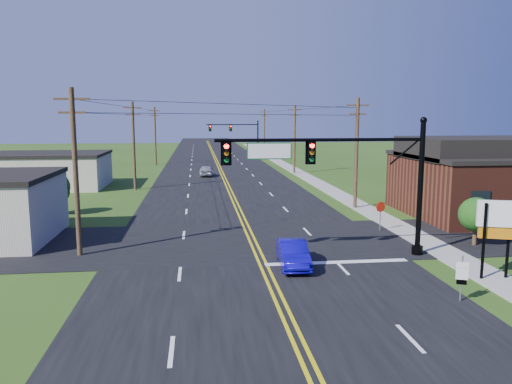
{
  "coord_description": "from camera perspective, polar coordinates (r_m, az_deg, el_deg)",
  "views": [
    {
      "loc": [
        -3.07,
        -17.25,
        7.48
      ],
      "look_at": [
        0.15,
        10.0,
        3.33
      ],
      "focal_mm": 35.0,
      "sensor_mm": 36.0,
      "label": 1
    }
  ],
  "objects": [
    {
      "name": "tree_right_back",
      "position": [
        47.52,
        16.97,
        2.32
      ],
      "size": [
        3.0,
        3.0,
        4.1
      ],
      "color": "#3B251A",
      "rests_on": "ground"
    },
    {
      "name": "sidewalk",
      "position": [
        59.31,
        6.54,
        1.32
      ],
      "size": [
        2.0,
        160.0,
        0.08
      ],
      "primitive_type": "cube",
      "color": "gray",
      "rests_on": "ground"
    },
    {
      "name": "ground",
      "position": [
        19.05,
        3.18,
        -14.53
      ],
      "size": [
        260.0,
        260.0,
        0.0
      ],
      "primitive_type": "plane",
      "color": "#264513",
      "rests_on": "ground"
    },
    {
      "name": "distant_car",
      "position": [
        63.62,
        -5.75,
        2.41
      ],
      "size": [
        1.64,
        4.03,
        1.37
      ],
      "primitive_type": "imported",
      "rotation": [
        0.0,
        0.0,
        3.15
      ],
      "color": "#BABBC0",
      "rests_on": "ground"
    },
    {
      "name": "cream_bldg_far",
      "position": [
        57.78,
        -22.73,
        2.33
      ],
      "size": [
        12.2,
        9.2,
        3.7
      ],
      "color": "beige",
      "rests_on": "ground"
    },
    {
      "name": "signal_mast_main",
      "position": [
        26.46,
        9.56,
        2.55
      ],
      "size": [
        11.3,
        0.6,
        7.48
      ],
      "color": "black",
      "rests_on": "ground"
    },
    {
      "name": "road_cross",
      "position": [
        30.34,
        -0.73,
        -5.64
      ],
      "size": [
        70.0,
        10.0,
        0.04
      ],
      "primitive_type": "cube",
      "color": "black",
      "rests_on": "ground"
    },
    {
      "name": "utility_pole_left_a",
      "position": [
        28.14,
        -19.94,
        2.45
      ],
      "size": [
        1.8,
        0.28,
        9.0
      ],
      "color": "#3B251A",
      "rests_on": "ground"
    },
    {
      "name": "utility_pole_right_a",
      "position": [
        41.4,
        11.42,
        4.6
      ],
      "size": [
        1.8,
        0.28,
        9.0
      ],
      "color": "#3B251A",
      "rests_on": "ground"
    },
    {
      "name": "utility_pole_right_b",
      "position": [
        66.57,
        4.43,
        6.18
      ],
      "size": [
        1.8,
        0.28,
        9.0
      ],
      "color": "#3B251A",
      "rests_on": "ground"
    },
    {
      "name": "blue_car",
      "position": [
        25.27,
        4.24,
        -7.12
      ],
      "size": [
        1.57,
        3.98,
        1.29
      ],
      "primitive_type": "imported",
      "rotation": [
        0.0,
        0.0,
        -0.05
      ],
      "color": "#1107A6",
      "rests_on": "ground"
    },
    {
      "name": "signal_mast_far",
      "position": [
        97.59,
        -2.35,
        6.85
      ],
      "size": [
        10.98,
        0.6,
        7.48
      ],
      "color": "black",
      "rests_on": "ground"
    },
    {
      "name": "tree_left",
      "position": [
        41.09,
        -22.11,
        0.52
      ],
      "size": [
        2.4,
        2.4,
        3.37
      ],
      "color": "#3B251A",
      "rests_on": "ground"
    },
    {
      "name": "utility_pole_right_c",
      "position": [
        96.16,
        0.96,
        6.94
      ],
      "size": [
        1.8,
        0.28,
        9.0
      ],
      "color": "#3B251A",
      "rests_on": "ground"
    },
    {
      "name": "shrub_corner",
      "position": [
        31.71,
        23.86,
        -2.38
      ],
      "size": [
        2.0,
        2.0,
        2.86
      ],
      "color": "#3B251A",
      "rests_on": "ground"
    },
    {
      "name": "utility_pole_left_c",
      "position": [
        79.56,
        -11.45,
        6.43
      ],
      "size": [
        1.8,
        0.28,
        9.0
      ],
      "color": "#3B251A",
      "rests_on": "ground"
    },
    {
      "name": "road_main",
      "position": [
        67.74,
        -4.11,
        2.24
      ],
      "size": [
        16.0,
        220.0,
        0.04
      ],
      "primitive_type": "cube",
      "color": "black",
      "rests_on": "ground"
    },
    {
      "name": "pylon_sign",
      "position": [
        25.31,
        25.88,
        -3.13
      ],
      "size": [
        1.8,
        0.81,
        3.72
      ],
      "rotation": [
        0.0,
        0.0,
        -0.32
      ],
      "color": "black",
      "rests_on": "ground"
    },
    {
      "name": "route_sign",
      "position": [
        22.09,
        22.47,
        -8.78
      ],
      "size": [
        0.46,
        0.2,
        1.94
      ],
      "rotation": [
        0.0,
        0.0,
        -0.37
      ],
      "color": "slate",
      "rests_on": "ground"
    },
    {
      "name": "utility_pole_left_b",
      "position": [
        52.72,
        -13.8,
        5.34
      ],
      "size": [
        1.8,
        0.28,
        9.0
      ],
      "color": "#3B251A",
      "rests_on": "ground"
    },
    {
      "name": "brick_building",
      "position": [
        42.44,
        26.25,
        0.76
      ],
      "size": [
        14.2,
        11.2,
        4.7
      ],
      "color": "#512217",
      "rests_on": "ground"
    },
    {
      "name": "stop_sign",
      "position": [
        33.67,
        14.05,
        -2.0
      ],
      "size": [
        0.7,
        0.21,
        2.0
      ],
      "rotation": [
        0.0,
        0.0,
        0.25
      ],
      "color": "slate",
      "rests_on": "ground"
    }
  ]
}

